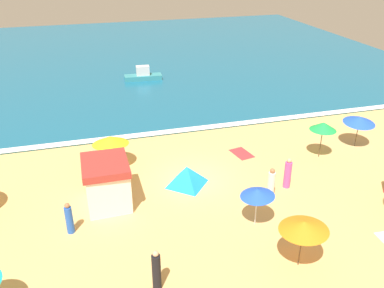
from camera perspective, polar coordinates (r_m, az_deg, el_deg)
name	(u,v)px	position (r m, az deg, el deg)	size (l,w,h in m)	color
ground_plane	(196,178)	(22.84, 0.57, -4.83)	(60.00, 60.00, 0.00)	#E5B26B
ocean_water	(128,56)	(48.50, -8.97, 12.08)	(60.00, 44.00, 0.10)	#196084
wave_breaker_foam	(171,131)	(28.19, -3.03, 1.78)	(57.00, 0.70, 0.01)	white
lifeguard_cabana	(107,183)	(20.58, -11.85, -5.31)	(2.21, 2.65, 2.39)	white
beach_umbrella_1	(257,193)	(18.67, 9.14, -6.75)	(2.12, 2.11, 2.00)	silver
beach_umbrella_2	(110,140)	(23.73, -11.37, 0.54)	(2.28, 2.31, 2.00)	silver
beach_umbrella_4	(360,120)	(27.70, 22.42, 3.15)	(2.13, 2.15, 2.13)	#4C3823
beach_umbrella_7	(323,126)	(25.39, 17.92, 2.39)	(2.23, 2.23, 2.31)	#4C3823
beach_umbrella_8	(304,226)	(16.70, 15.40, -10.98)	(2.75, 2.75, 2.24)	#4C3823
beach_tent	(187,176)	(22.02, -0.72, -4.44)	(1.95, 1.95, 1.11)	#1999D8
beachgoer_2	(288,174)	(22.27, 13.25, -4.08)	(0.53, 0.53, 1.74)	#D84CA5
beachgoer_3	(271,184)	(21.32, 11.03, -5.45)	(0.46, 0.46, 1.65)	white
beachgoer_4	(156,271)	(15.95, -5.00, -17.32)	(0.44, 0.44, 1.82)	black
beachgoer_5	(69,219)	(19.34, -16.82, -10.00)	(0.48, 0.48, 1.58)	blue
beach_towel_0	(242,153)	(25.61, 6.97, -1.32)	(1.27, 1.73, 0.01)	red
small_boat_0	(143,75)	(39.32, -6.87, 9.53)	(3.56, 1.38, 1.32)	teal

